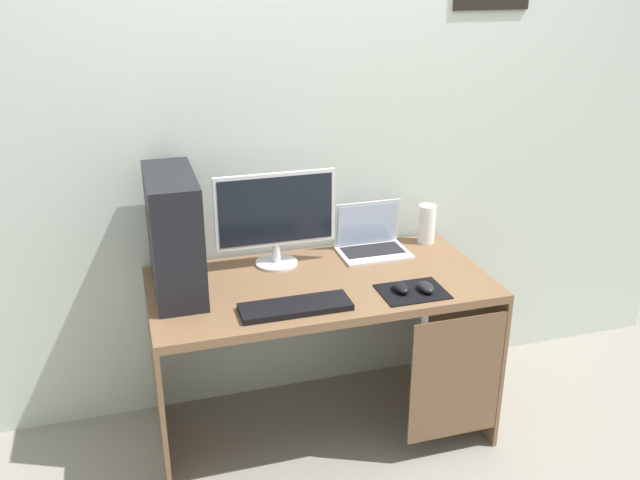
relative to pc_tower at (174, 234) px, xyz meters
name	(u,v)px	position (x,y,z in m)	size (l,w,h in m)	color
ground_plane	(320,427)	(0.56, -0.08, -0.97)	(8.00, 8.00, 0.00)	gray
wall_back	(295,122)	(0.56, 0.30, 0.34)	(4.00, 0.05, 2.60)	beige
desk	(324,314)	(0.58, -0.10, -0.39)	(1.38, 0.69, 0.73)	brown
pc_tower	(174,234)	(0.00, 0.00, 0.00)	(0.18, 0.46, 0.48)	black
monitor	(276,217)	(0.43, 0.12, -0.02)	(0.51, 0.18, 0.41)	silver
laptop	(371,242)	(0.87, 0.14, -0.19)	(0.31, 0.22, 0.22)	silver
speaker	(427,224)	(1.15, 0.18, -0.15)	(0.08, 0.08, 0.18)	white
keyboard	(295,307)	(0.40, -0.30, -0.23)	(0.42, 0.14, 0.02)	black
mousepad	(412,292)	(0.88, -0.29, -0.24)	(0.26, 0.20, 0.01)	black
mouse_left	(401,288)	(0.84, -0.28, -0.22)	(0.06, 0.10, 0.03)	black
mouse_right	(426,287)	(0.93, -0.30, -0.22)	(0.06, 0.10, 0.03)	black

